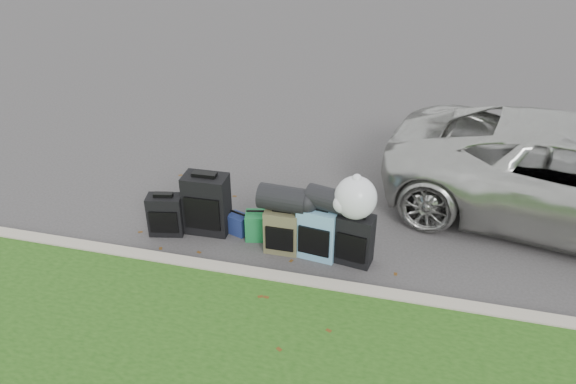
% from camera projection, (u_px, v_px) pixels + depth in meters
% --- Properties ---
extents(ground, '(120.00, 120.00, 0.00)m').
position_uv_depth(ground, '(292.00, 237.00, 7.34)').
color(ground, '#383535').
rests_on(ground, ground).
extents(curb, '(120.00, 0.18, 0.15)m').
position_uv_depth(curb, '(271.00, 279.00, 6.47)').
color(curb, '#9E937F').
rests_on(curb, ground).
extents(suitcase_small_black, '(0.48, 0.33, 0.55)m').
position_uv_depth(suitcase_small_black, '(166.00, 215.00, 7.29)').
color(suitcase_small_black, black).
rests_on(suitcase_small_black, ground).
extents(suitcase_large_black_left, '(0.57, 0.36, 0.81)m').
position_uv_depth(suitcase_large_black_left, '(207.00, 204.00, 7.28)').
color(suitcase_large_black_left, black).
rests_on(suitcase_large_black_left, ground).
extents(suitcase_olive, '(0.43, 0.27, 0.58)m').
position_uv_depth(suitcase_olive, '(282.00, 231.00, 6.95)').
color(suitcase_olive, '#45432A').
rests_on(suitcase_olive, ground).
extents(suitcase_teal, '(0.51, 0.34, 0.68)m').
position_uv_depth(suitcase_teal, '(318.00, 232.00, 6.83)').
color(suitcase_teal, teal).
rests_on(suitcase_teal, ground).
extents(suitcase_large_black_right, '(0.47, 0.33, 0.65)m').
position_uv_depth(suitcase_large_black_right, '(355.00, 239.00, 6.72)').
color(suitcase_large_black_right, black).
rests_on(suitcase_large_black_right, ground).
extents(tote_green, '(0.37, 0.32, 0.36)m').
position_uv_depth(tote_green, '(258.00, 226.00, 7.24)').
color(tote_green, '#186E34').
rests_on(tote_green, ground).
extents(tote_navy, '(0.30, 0.27, 0.27)m').
position_uv_depth(tote_navy, '(238.00, 224.00, 7.36)').
color(tote_navy, navy).
rests_on(tote_navy, ground).
extents(duffel_left, '(0.61, 0.35, 0.32)m').
position_uv_depth(duffel_left, '(283.00, 199.00, 6.74)').
color(duffel_left, black).
rests_on(duffel_left, suitcase_olive).
extents(duffel_right, '(0.56, 0.39, 0.28)m').
position_uv_depth(duffel_right, '(328.00, 199.00, 6.58)').
color(duffel_right, black).
rests_on(duffel_right, suitcase_teal).
extents(trash_bag, '(0.50, 0.50, 0.50)m').
position_uv_depth(trash_bag, '(356.00, 198.00, 6.44)').
color(trash_bag, silver).
rests_on(trash_bag, suitcase_large_black_right).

